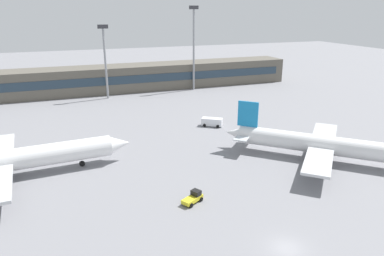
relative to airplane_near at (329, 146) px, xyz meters
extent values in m
plane|color=gray|center=(-23.22, 19.72, -3.14)|extent=(400.00, 400.00, 0.00)
cube|color=#5B564C|center=(-23.22, 77.03, 1.36)|extent=(120.69, 12.00, 9.00)
cube|color=#263847|center=(-23.22, 70.98, 1.81)|extent=(114.66, 0.16, 2.80)
cylinder|color=white|center=(-0.19, 0.18, 0.04)|extent=(27.72, 26.50, 3.66)
cone|color=white|center=(-13.86, 13.11, 0.04)|extent=(4.42, 4.38, 2.56)
cube|color=#197FBF|center=(-11.75, 11.11, 4.52)|extent=(3.32, 3.17, 5.30)
cube|color=silver|center=(-11.96, 11.31, 0.23)|extent=(8.58, 8.86, 0.23)
cube|color=silver|center=(-0.89, 0.85, -0.25)|extent=(23.23, 24.18, 0.48)
cylinder|color=gray|center=(-4.87, -3.36, -1.61)|extent=(3.56, 3.52, 1.93)
cylinder|color=gray|center=(3.08, 5.05, -1.61)|extent=(3.56, 3.52, 1.93)
cylinder|color=black|center=(-3.32, -0.31, -2.66)|extent=(0.97, 0.94, 0.96)
cylinder|color=black|center=(0.13, 3.33, -2.66)|extent=(0.97, 0.94, 0.96)
cylinder|color=white|center=(-57.92, 13.24, 0.21)|extent=(36.81, 6.34, 3.87)
cone|color=white|center=(-37.91, 14.59, 0.21)|extent=(4.49, 3.95, 3.67)
cylinder|color=gray|center=(-59.34, 19.26, -1.53)|extent=(3.39, 2.25, 2.04)
cylinder|color=black|center=(-45.12, 14.10, -2.64)|extent=(1.04, 0.48, 1.02)
cube|color=yellow|center=(-30.36, -5.85, -2.49)|extent=(3.87, 3.09, 0.60)
cube|color=black|center=(-29.58, -5.41, -1.84)|extent=(1.65, 1.76, 0.90)
cylinder|color=black|center=(-28.93, -5.93, -2.79)|extent=(0.73, 0.57, 0.70)
cylinder|color=black|center=(-29.71, -4.58, -2.79)|extent=(0.73, 0.57, 0.70)
cylinder|color=black|center=(-31.01, -7.13, -2.79)|extent=(0.73, 0.57, 0.70)
cylinder|color=black|center=(-31.79, -5.78, -2.79)|extent=(0.73, 0.57, 0.70)
cube|color=white|center=(-12.43, 27.83, -2.01)|extent=(5.40, 4.64, 1.90)
cube|color=#1E2633|center=(-14.06, 28.98, -1.51)|extent=(1.23, 1.64, 0.70)
cylinder|color=black|center=(-13.23, 29.64, -2.76)|extent=(0.78, 0.67, 0.76)
cylinder|color=black|center=(-14.41, 27.97, -2.76)|extent=(0.78, 0.67, 0.76)
cylinder|color=black|center=(-10.45, 27.68, -2.76)|extent=(0.78, 0.67, 0.76)
cylinder|color=black|center=(-11.63, 26.01, -2.76)|extent=(0.78, 0.67, 0.76)
cylinder|color=gray|center=(-32.82, 67.15, 8.01)|extent=(0.70, 0.70, 22.31)
cube|color=#333338|center=(-32.82, 67.15, 19.77)|extent=(3.20, 0.80, 1.20)
cylinder|color=gray|center=(-1.48, 69.79, 10.85)|extent=(0.70, 0.70, 27.99)
cube|color=#333338|center=(-1.48, 69.79, 25.44)|extent=(3.20, 0.80, 1.20)
camera|label=1|loc=(-47.50, -51.55, 25.27)|focal=33.71mm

